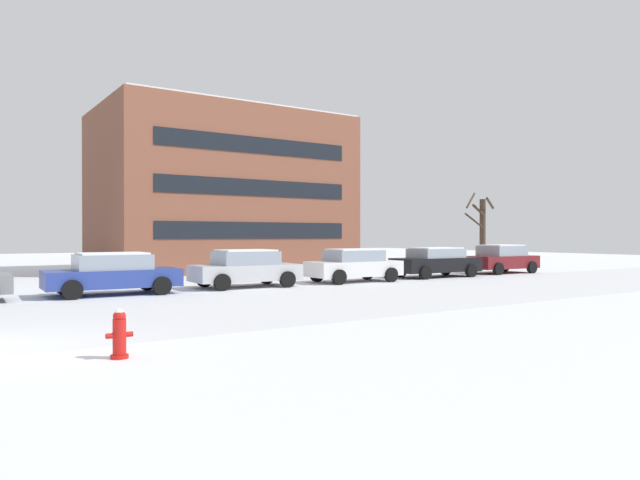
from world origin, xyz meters
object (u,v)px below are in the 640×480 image
parked_car_silver (246,268)px  parked_car_white (354,265)px  parked_car_maroon (502,259)px  fire_hydrant (119,333)px  parked_car_black (436,262)px  parked_car_blue (113,273)px

parked_car_silver → parked_car_white: (5.13, -0.32, -0.01)m
parked_car_silver → parked_car_maroon: (15.38, -0.04, 0.02)m
fire_hydrant → parked_car_silver: (7.70, 10.76, 0.34)m
parked_car_white → parked_car_black: 5.13m
parked_car_blue → parked_car_silver: 5.13m
fire_hydrant → parked_car_silver: 13.23m
parked_car_silver → parked_car_black: bearing=-1.2°
parked_car_silver → parked_car_black: 10.26m
fire_hydrant → parked_car_white: (12.83, 10.44, 0.33)m
parked_car_black → parked_car_white: bearing=-178.9°
parked_car_blue → parked_car_black: size_ratio=0.97×
parked_car_blue → parked_car_maroon: (20.51, 0.01, 0.03)m
parked_car_white → parked_car_maroon: parked_car_maroon is taller
parked_car_black → parked_car_blue: bearing=179.4°
fire_hydrant → parked_car_maroon: 25.45m
fire_hydrant → parked_car_black: parked_car_black is taller
parked_car_silver → parked_car_white: 5.14m
parked_car_white → parked_car_black: size_ratio=0.92×
parked_car_blue → parked_car_maroon: size_ratio=1.09×
parked_car_white → parked_car_blue: bearing=178.5°
parked_car_maroon → parked_car_blue: bearing=-180.0°
parked_car_silver → parked_car_maroon: size_ratio=1.04×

